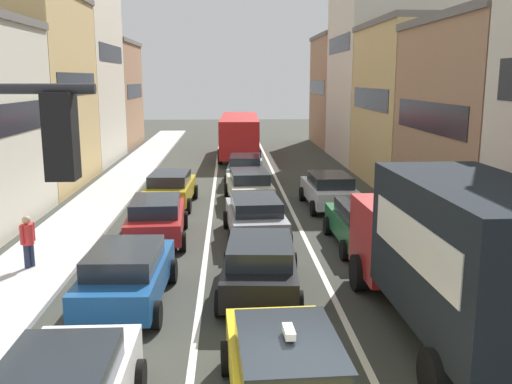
{
  "coord_description": "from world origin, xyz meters",
  "views": [
    {
      "loc": [
        -0.95,
        -7.29,
        5.5
      ],
      "look_at": [
        0.0,
        12.0,
        1.6
      ],
      "focal_mm": 39.62,
      "sensor_mm": 36.0,
      "label": 1
    }
  ],
  "objects": [
    {
      "name": "wagon_left_lane_second",
      "position": [
        -3.47,
        6.03,
        0.8
      ],
      "size": [
        2.16,
        4.35,
        1.49
      ],
      "rotation": [
        0.0,
        0.0,
        1.54
      ],
      "color": "#194C8C",
      "rests_on": "ground"
    },
    {
      "name": "lane_stripe_left",
      "position": [
        -1.7,
        20.0,
        0.01
      ],
      "size": [
        0.16,
        60.0,
        0.01
      ],
      "primitive_type": "cube",
      "color": "silver",
      "rests_on": "ground"
    },
    {
      "name": "bus_mid_queue_primary",
      "position": [
        -0.16,
        32.23,
        1.76
      ],
      "size": [
        3.01,
        10.56,
        2.9
      ],
      "rotation": [
        0.0,
        0.0,
        1.54
      ],
      "color": "#B21919",
      "rests_on": "ground"
    },
    {
      "name": "hatchback_centre_lane_third",
      "position": [
        -0.04,
        11.72,
        0.8
      ],
      "size": [
        2.28,
        4.4,
        1.49
      ],
      "rotation": [
        0.0,
        0.0,
        1.63
      ],
      "color": "gray",
      "rests_on": "ground"
    },
    {
      "name": "taxi_centre_lane_front",
      "position": [
        -0.03,
        1.06,
        0.8
      ],
      "size": [
        2.21,
        4.37,
        1.66
      ],
      "rotation": [
        0.0,
        0.0,
        1.61
      ],
      "color": "yellow",
      "rests_on": "ground"
    },
    {
      "name": "sedan_centre_lane_fifth",
      "position": [
        -0.05,
        22.5,
        0.8
      ],
      "size": [
        2.26,
        4.39,
        1.49
      ],
      "rotation": [
        0.0,
        0.0,
        1.52
      ],
      "color": "#759EB7",
      "rests_on": "ground"
    },
    {
      "name": "building_row_left",
      "position": [
        -12.0,
        22.02,
        5.22
      ],
      "size": [
        7.2,
        43.9,
        13.17
      ],
      "rotation": [
        0.0,
        0.0,
        1.57
      ],
      "color": "beige",
      "rests_on": "ground"
    },
    {
      "name": "lane_stripe_right",
      "position": [
        1.7,
        20.0,
        0.01
      ],
      "size": [
        0.16,
        60.0,
        0.01
      ],
      "primitive_type": "cube",
      "color": "silver",
      "rests_on": "ground"
    },
    {
      "name": "pedestrian_near_kerb",
      "position": [
        -6.72,
        8.58,
        0.95
      ],
      "size": [
        0.34,
        0.5,
        1.66
      ],
      "rotation": [
        0.0,
        0.0,
        5.83
      ],
      "color": "#262D47",
      "rests_on": "ground"
    },
    {
      "name": "removalist_box_truck",
      "position": [
        3.7,
        3.76,
        1.97
      ],
      "size": [
        2.83,
        7.75,
        3.58
      ],
      "rotation": [
        0.0,
        0.0,
        1.59
      ],
      "color": "#A51E1E",
      "rests_on": "ground"
    },
    {
      "name": "sedan_left_lane_third",
      "position": [
        -3.45,
        11.69,
        0.8
      ],
      "size": [
        2.24,
        4.39,
        1.49
      ],
      "rotation": [
        0.0,
        0.0,
        1.62
      ],
      "color": "#A51E1E",
      "rests_on": "ground"
    },
    {
      "name": "coupe_centre_lane_fourth",
      "position": [
        -0.04,
        17.45,
        0.8
      ],
      "size": [
        2.27,
        4.4,
        1.49
      ],
      "rotation": [
        0.0,
        0.0,
        1.63
      ],
      "color": "beige",
      "rests_on": "ground"
    },
    {
      "name": "building_row_right",
      "position": [
        9.9,
        22.71,
        5.24
      ],
      "size": [
        7.2,
        43.9,
        14.29
      ],
      "rotation": [
        0.0,
        0.0,
        -1.57
      ],
      "color": "#9E7556",
      "rests_on": "ground"
    },
    {
      "name": "wagon_right_lane_far",
      "position": [
        3.36,
        16.32,
        0.8
      ],
      "size": [
        2.16,
        4.35,
        1.49
      ],
      "rotation": [
        0.0,
        0.0,
        1.6
      ],
      "color": "silver",
      "rests_on": "ground"
    },
    {
      "name": "sedan_left_lane_fourth",
      "position": [
        -3.5,
        17.06,
        0.8
      ],
      "size": [
        2.21,
        4.37,
        1.49
      ],
      "rotation": [
        0.0,
        0.0,
        1.53
      ],
      "color": "#B29319",
      "rests_on": "ground"
    },
    {
      "name": "sedan_centre_lane_second",
      "position": [
        -0.17,
        6.53,
        0.8
      ],
      "size": [
        2.3,
        4.41,
        1.49
      ],
      "rotation": [
        0.0,
        0.0,
        1.5
      ],
      "color": "black",
      "rests_on": "ground"
    },
    {
      "name": "sedan_right_lane_behind_truck",
      "position": [
        3.5,
        10.61,
        0.8
      ],
      "size": [
        2.09,
        4.31,
        1.49
      ],
      "rotation": [
        0.0,
        0.0,
        1.58
      ],
      "color": "#19592D",
      "rests_on": "ground"
    },
    {
      "name": "sidewalk_left",
      "position": [
        -6.7,
        20.0,
        0.07
      ],
      "size": [
        2.6,
        64.0,
        0.14
      ],
      "primitive_type": "cube",
      "color": "#B4B4B4",
      "rests_on": "ground"
    }
  ]
}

